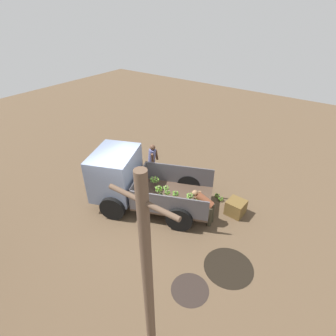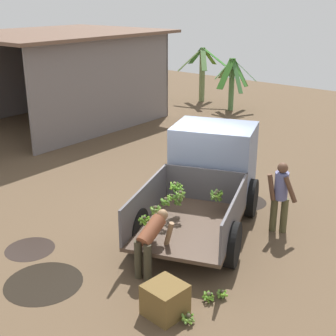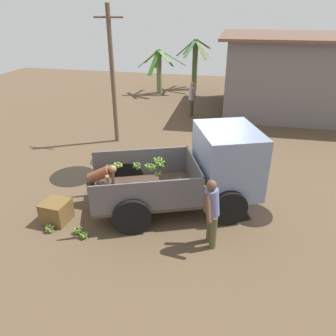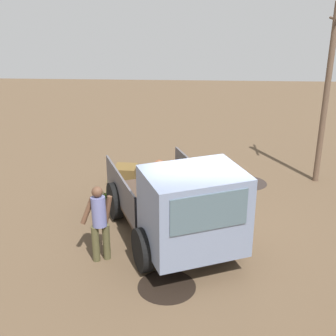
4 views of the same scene
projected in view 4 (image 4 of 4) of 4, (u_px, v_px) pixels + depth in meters
name	position (u px, v px, depth m)	size (l,w,h in m)	color
ground	(203.00, 242.00, 10.63)	(36.00, 36.00, 0.00)	brown
mud_patch_0	(249.00, 183.00, 13.69)	(1.04, 1.04, 0.01)	#2D231F
mud_patch_1	(167.00, 286.00, 9.12)	(1.15, 1.15, 0.01)	black
mud_patch_2	(205.00, 175.00, 14.26)	(1.46, 1.46, 0.01)	black
cargo_truck	(186.00, 209.00, 9.72)	(4.72, 3.43, 2.12)	#473529
utility_pole	(326.00, 95.00, 12.89)	(1.09, 0.17, 5.03)	brown
person_foreground_visitor	(99.00, 220.00, 9.69)	(0.47, 0.70, 1.68)	#4C482B
person_worker_loading	(159.00, 172.00, 12.60)	(0.84, 0.64, 1.20)	#383324
banana_bunch_on_ground_0	(111.00, 181.00, 13.55)	(0.24, 0.25, 0.19)	#433D2C
banana_bunch_on_ground_1	(110.00, 192.00, 12.90)	(0.24, 0.24, 0.19)	brown
banana_bunch_on_ground_2	(104.00, 195.00, 12.70)	(0.20, 0.21, 0.17)	#463F2E
wooden_crate_0	(126.00, 175.00, 13.52)	(0.62, 0.62, 0.56)	brown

